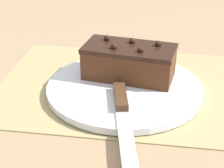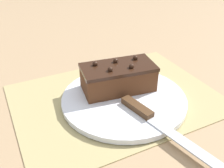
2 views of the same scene
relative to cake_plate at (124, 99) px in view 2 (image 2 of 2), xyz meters
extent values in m
plane|color=#9E7F5B|center=(-0.01, 0.02, -0.01)|extent=(3.00, 3.00, 0.00)
cube|color=tan|center=(-0.01, 0.02, -0.01)|extent=(0.46, 0.34, 0.00)
cylinder|color=white|center=(0.00, 0.00, 0.00)|extent=(0.28, 0.28, 0.01)
cube|color=#512D19|center=(0.00, 0.04, 0.03)|extent=(0.17, 0.10, 0.05)
cube|color=black|center=(0.00, 0.04, 0.06)|extent=(0.18, 0.11, 0.01)
sphere|color=black|center=(-0.04, 0.06, 0.07)|extent=(0.01, 0.01, 0.01)
sphere|color=black|center=(-0.02, 0.02, 0.07)|extent=(0.01, 0.01, 0.01)
sphere|color=black|center=(0.01, 0.05, 0.07)|extent=(0.01, 0.01, 0.01)
sphere|color=black|center=(0.03, 0.01, 0.07)|extent=(0.01, 0.01, 0.01)
sphere|color=black|center=(0.05, 0.05, 0.07)|extent=(0.01, 0.01, 0.01)
cube|color=#472D19|center=(0.00, -0.06, 0.01)|extent=(0.04, 0.08, 0.01)
cube|color=#B7BABF|center=(0.03, -0.18, 0.01)|extent=(0.06, 0.17, 0.00)
camera|label=1|loc=(0.07, -0.59, 0.32)|focal=60.00mm
camera|label=2|loc=(-0.24, -0.42, 0.34)|focal=42.00mm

